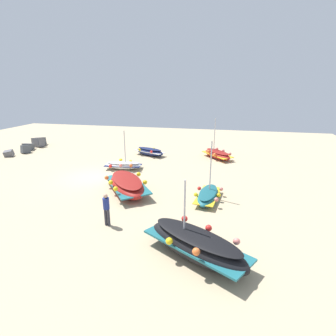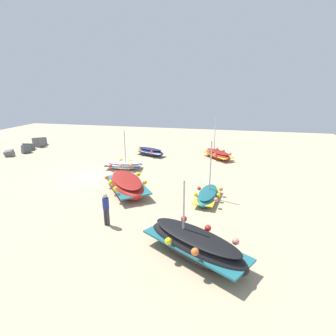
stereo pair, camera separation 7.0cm
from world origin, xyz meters
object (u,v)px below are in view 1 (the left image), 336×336
object	(u,v)px
fishing_boat_0	(196,244)
fishing_boat_3	(150,152)
fishing_boat_5	(208,195)
fishing_boat_2	(217,154)
fishing_boat_1	(123,165)
person_walking	(106,207)
fishing_boat_4	(127,184)

from	to	relation	value
fishing_boat_0	fishing_boat_3	distance (m)	16.75
fishing_boat_0	fishing_boat_5	xyz separation A→B (m)	(5.82, -0.07, -0.27)
fishing_boat_5	fishing_boat_0	bearing A→B (deg)	6.57
fishing_boat_2	fishing_boat_5	size ratio (longest dim) A/B	1.05
fishing_boat_1	person_walking	bearing A→B (deg)	101.19
fishing_boat_0	fishing_boat_4	bearing A→B (deg)	161.85
fishing_boat_0	fishing_boat_4	distance (m)	8.00
fishing_boat_0	fishing_boat_2	distance (m)	15.77
fishing_boat_3	fishing_boat_5	bearing A→B (deg)	147.55
fishing_boat_1	fishing_boat_3	xyz separation A→B (m)	(4.79, -0.91, 0.07)
fishing_boat_2	fishing_boat_0	bearing A→B (deg)	-41.23
fishing_boat_4	person_walking	xyz separation A→B (m)	(-4.35, -0.62, 0.47)
fishing_boat_4	person_walking	bearing A→B (deg)	151.11
fishing_boat_5	fishing_boat_1	bearing A→B (deg)	-115.61
fishing_boat_2	fishing_boat_5	bearing A→B (deg)	-41.26
fishing_boat_1	fishing_boat_5	bearing A→B (deg)	141.44
fishing_boat_0	fishing_boat_1	xyz separation A→B (m)	(10.65, 7.42, -0.27)
fishing_boat_2	fishing_boat_4	distance (m)	11.22
fishing_boat_5	person_walking	bearing A→B (deg)	-41.43
fishing_boat_1	person_walking	size ratio (longest dim) A/B	1.92
fishing_boat_1	person_walking	world-z (taller)	fishing_boat_1
person_walking	fishing_boat_1	bearing A→B (deg)	17.39
fishing_boat_2	fishing_boat_4	world-z (taller)	fishing_boat_2
fishing_boat_0	fishing_boat_2	size ratio (longest dim) A/B	1.28
fishing_boat_1	fishing_boat_4	world-z (taller)	fishing_boat_1
fishing_boat_2	person_walking	xyz separation A→B (m)	(-14.13, 4.88, 0.57)
fishing_boat_0	fishing_boat_3	world-z (taller)	fishing_boat_0
person_walking	fishing_boat_5	bearing A→B (deg)	-48.18
fishing_boat_2	fishing_boat_5	xyz separation A→B (m)	(-9.95, 0.13, -0.09)
fishing_boat_4	person_walking	world-z (taller)	person_walking
fishing_boat_0	fishing_boat_5	distance (m)	5.82
fishing_boat_0	fishing_boat_5	world-z (taller)	fishing_boat_5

